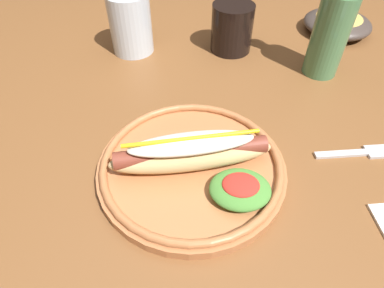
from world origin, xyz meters
TOP-DOWN VIEW (x-y plane):
  - ground_plane at (0.00, 0.00)m, footprint 8.00×8.00m
  - dining_table at (0.00, 0.00)m, footprint 1.23×1.01m
  - hot_dog_plate at (-0.03, -0.20)m, footprint 0.28×0.28m
  - fork at (0.23, -0.15)m, footprint 0.12×0.03m
  - soda_cup at (0.05, 0.17)m, footprint 0.09×0.09m
  - water_cup at (-0.17, 0.16)m, footprint 0.09×0.09m
  - glass_bottle at (0.23, 0.08)m, footprint 0.07×0.07m
  - side_bowl at (0.31, 0.26)m, footprint 0.16×0.16m

SIDE VIEW (x-z plane):
  - ground_plane at x=0.00m, z-range 0.00..0.00m
  - dining_table at x=0.00m, z-range 0.28..1.02m
  - fork at x=0.23m, z-range 0.74..0.74m
  - hot_dog_plate at x=-0.03m, z-range 0.72..0.80m
  - side_bowl at x=0.31m, z-range 0.74..0.79m
  - soda_cup at x=0.05m, z-range 0.74..0.84m
  - water_cup at x=-0.17m, z-range 0.74..0.87m
  - glass_bottle at x=0.23m, z-range 0.71..0.96m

